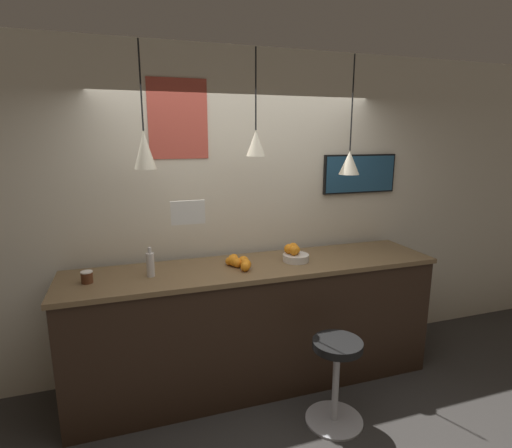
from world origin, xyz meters
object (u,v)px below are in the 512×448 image
Objects in this scene: fruit_bowl at (294,254)px; mounted_tv at (360,174)px; juice_bottle at (150,264)px; bar_stool at (336,370)px; spread_jar at (87,277)px.

mounted_tv is (0.87, 0.41, 0.63)m from fruit_bowl.
bar_stool is at bearing -27.85° from juice_bottle.
spread_jar is (-1.72, 0.67, 0.70)m from bar_stool.
bar_stool is 1.61m from juice_bottle.
spread_jar is (-0.46, 0.00, -0.05)m from juice_bottle.
bar_stool is at bearing -126.65° from mounted_tv.
fruit_bowl reaches higher than spread_jar.
bar_stool is 0.99m from fruit_bowl.
spread_jar is (-1.66, -0.01, -0.02)m from fruit_bowl.
bar_stool is 7.59× the size of spread_jar.
juice_bottle is (-1.21, -0.01, 0.04)m from fruit_bowl.
mounted_tv is (2.07, 0.42, 0.59)m from juice_bottle.
bar_stool is 0.86× the size of mounted_tv.
fruit_bowl is at bearing 0.41° from spread_jar.
juice_bottle is 0.46m from spread_jar.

